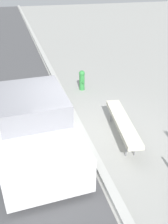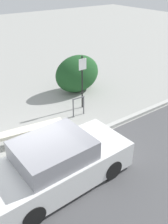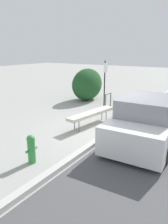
# 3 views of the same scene
# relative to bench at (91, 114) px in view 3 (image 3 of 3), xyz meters

# --- Properties ---
(ground_plane) EXTENTS (60.00, 60.00, 0.00)m
(ground_plane) POSITION_rel_bench_xyz_m (-0.25, -1.01, -0.47)
(ground_plane) COLOR #9E9E99
(curb) EXTENTS (60.00, 0.20, 0.13)m
(curb) POSITION_rel_bench_xyz_m (-0.25, -1.01, -0.41)
(curb) COLOR #B7B7B2
(curb) RESTS_ON ground_plane
(bench) EXTENTS (2.38, 0.74, 0.53)m
(bench) POSITION_rel_bench_xyz_m (0.00, 0.00, 0.00)
(bench) COLOR gray
(bench) RESTS_ON ground_plane
(bike_rack) EXTENTS (0.55, 0.08, 0.83)m
(bike_rack) POSITION_rel_bench_xyz_m (2.33, 0.46, 0.03)
(bike_rack) COLOR #515156
(bike_rack) RESTS_ON ground_plane
(sign_post) EXTENTS (0.36, 0.08, 2.30)m
(sign_post) POSITION_rel_bench_xyz_m (2.87, 0.94, 0.91)
(sign_post) COLOR black
(sign_post) RESTS_ON ground_plane
(fire_hydrant) EXTENTS (0.36, 0.22, 0.77)m
(fire_hydrant) POSITION_rel_bench_xyz_m (-3.31, -0.19, -0.06)
(fire_hydrant) COLOR #338C3F
(fire_hydrant) RESTS_ON ground_plane
(shrub_hedge) EXTENTS (2.30, 1.41, 1.80)m
(shrub_hedge) POSITION_rel_bench_xyz_m (3.67, 2.48, 0.43)
(shrub_hedge) COLOR #1E4C23
(shrub_hedge) RESTS_ON ground_plane
(parked_car_near) EXTENTS (4.11, 1.87, 1.45)m
(parked_car_near) POSITION_rel_bench_xyz_m (-0.26, -2.27, 0.19)
(parked_car_near) COLOR black
(parked_car_near) RESTS_ON ground_plane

